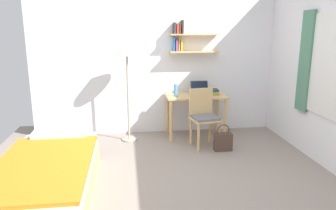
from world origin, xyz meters
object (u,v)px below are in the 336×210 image
(desk_chair, at_px, (204,115))
(laptop, at_px, (200,91))
(book_stack, at_px, (214,92))
(desk, at_px, (196,103))
(standing_lamp, at_px, (127,55))
(handbag, at_px, (223,141))
(bed, at_px, (47,179))
(water_bottle, at_px, (176,90))

(desk_chair, distance_m, laptop, 0.60)
(laptop, xyz_separation_m, book_stack, (0.24, -0.01, -0.02))
(desk_chair, bearing_deg, desk, 92.21)
(desk, xyz_separation_m, laptop, (0.08, 0.03, 0.20))
(standing_lamp, relative_size, handbag, 3.94)
(book_stack, height_order, handbag, book_stack)
(desk, distance_m, desk_chair, 0.50)
(bed, xyz_separation_m, desk, (2.04, 1.89, 0.34))
(laptop, bearing_deg, bed, -137.75)
(desk_chair, height_order, book_stack, desk_chair)
(water_bottle, bearing_deg, bed, -132.68)
(desk_chair, height_order, water_bottle, water_bottle)
(standing_lamp, distance_m, handbag, 2.01)
(bed, bearing_deg, water_bottle, 47.32)
(standing_lamp, height_order, water_bottle, standing_lamp)
(desk, height_order, standing_lamp, standing_lamp)
(desk_chair, relative_size, book_stack, 3.51)
(bed, height_order, laptop, laptop)
(desk_chair, height_order, standing_lamp, standing_lamp)
(bed, xyz_separation_m, laptop, (2.11, 1.92, 0.54))
(bed, bearing_deg, laptop, 42.25)
(laptop, height_order, water_bottle, laptop)
(water_bottle, distance_m, handbag, 1.15)
(desk_chair, bearing_deg, handbag, -44.19)
(desk_chair, relative_size, standing_lamp, 0.56)
(desk, bearing_deg, bed, -137.15)
(laptop, bearing_deg, water_bottle, -167.56)
(bed, relative_size, desk, 1.96)
(bed, height_order, water_bottle, water_bottle)
(book_stack, bearing_deg, laptop, 178.00)
(bed, distance_m, standing_lamp, 2.33)
(water_bottle, bearing_deg, handbag, -47.21)
(desk, relative_size, desk_chair, 1.11)
(water_bottle, relative_size, handbag, 0.49)
(desk_chair, xyz_separation_m, standing_lamp, (-1.16, 0.40, 0.92))
(laptop, height_order, book_stack, laptop)
(standing_lamp, relative_size, laptop, 5.37)
(water_bottle, bearing_deg, desk, 10.50)
(desk, bearing_deg, laptop, 21.07)
(laptop, relative_size, water_bottle, 1.49)
(bed, bearing_deg, standing_lamp, 63.46)
(bed, relative_size, handbag, 4.78)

